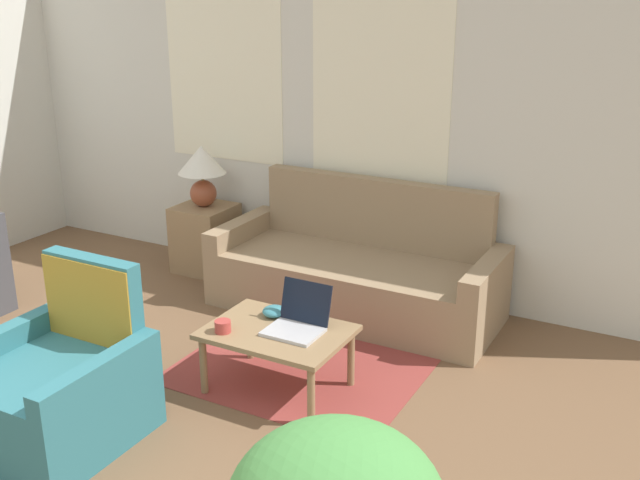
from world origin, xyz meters
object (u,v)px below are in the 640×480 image
(couch, at_px, (359,274))
(table_lamp, at_px, (202,167))
(laptop, at_px, (298,320))
(armchair, at_px, (60,388))
(coffee_table, at_px, (277,337))
(cup_navy, at_px, (223,326))
(snack_bowl, at_px, (274,311))

(couch, bearing_deg, table_lamp, 175.98)
(couch, xyz_separation_m, laptop, (0.20, -1.23, 0.18))
(armchair, xyz_separation_m, coffee_table, (0.77, 0.94, 0.07))
(laptop, bearing_deg, couch, 99.06)
(armchair, xyz_separation_m, laptop, (0.87, 1.00, 0.17))
(table_lamp, height_order, coffee_table, table_lamp)
(coffee_table, height_order, laptop, laptop)
(couch, height_order, cup_navy, couch)
(table_lamp, bearing_deg, laptop, -38.78)
(armchair, bearing_deg, snack_bowl, 59.24)
(cup_navy, distance_m, snack_bowl, 0.36)
(coffee_table, bearing_deg, couch, 94.07)
(cup_navy, xyz_separation_m, snack_bowl, (0.15, 0.33, -0.00))
(table_lamp, bearing_deg, couch, -4.02)
(snack_bowl, bearing_deg, laptop, -23.09)
(snack_bowl, bearing_deg, cup_navy, -114.39)
(couch, bearing_deg, cup_navy, -96.63)
(table_lamp, bearing_deg, coffee_table, -41.86)
(coffee_table, bearing_deg, cup_navy, -146.66)
(table_lamp, bearing_deg, snack_bowl, -40.72)
(cup_navy, bearing_deg, armchair, -123.23)
(laptop, distance_m, cup_navy, 0.44)
(coffee_table, height_order, snack_bowl, snack_bowl)
(laptop, bearing_deg, snack_bowl, 156.91)
(armchair, relative_size, coffee_table, 1.12)
(cup_navy, bearing_deg, laptop, 32.40)
(snack_bowl, bearing_deg, table_lamp, 139.28)
(table_lamp, xyz_separation_m, laptop, (1.66, -1.34, -0.44))
(couch, relative_size, coffee_table, 2.55)
(laptop, relative_size, cup_navy, 3.35)
(snack_bowl, bearing_deg, coffee_table, -53.34)
(cup_navy, height_order, snack_bowl, cup_navy)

